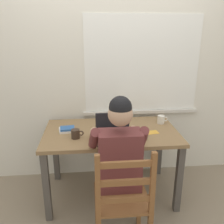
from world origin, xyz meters
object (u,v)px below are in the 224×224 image
at_px(seated_person, 118,157).
at_px(computer_mouse, 144,137).
at_px(desk, 111,140).
at_px(coffee_mug_dark, 76,134).
at_px(book_stack_main, 67,129).
at_px(laptop, 113,133).
at_px(landscape_photo_print, 152,132).
at_px(wooden_chair, 122,201).
at_px(coffee_mug_white, 161,120).

xyz_separation_m(seated_person, computer_mouse, (0.28, 0.25, 0.06)).
distance_m(desk, coffee_mug_dark, 0.40).
relative_size(desk, book_stack_main, 7.88).
xyz_separation_m(laptop, landscape_photo_print, (0.40, 0.09, -0.05)).
relative_size(coffee_mug_dark, book_stack_main, 0.70).
height_order(wooden_chair, coffee_mug_white, wooden_chair).
bearing_deg(book_stack_main, landscape_photo_print, -7.76).
height_order(seated_person, computer_mouse, seated_person).
relative_size(desk, seated_person, 1.07).
height_order(coffee_mug_dark, book_stack_main, coffee_mug_dark).
distance_m(seated_person, computer_mouse, 0.38).
bearing_deg(coffee_mug_dark, coffee_mug_white, 17.95).
xyz_separation_m(book_stack_main, landscape_photo_print, (0.85, -0.12, -0.02)).
relative_size(coffee_mug_white, coffee_mug_dark, 0.98).
xyz_separation_m(laptop, coffee_mug_white, (0.56, 0.33, -0.01)).
distance_m(laptop, coffee_mug_dark, 0.36).
bearing_deg(computer_mouse, laptop, 171.92).
bearing_deg(landscape_photo_print, wooden_chair, -128.42).
relative_size(coffee_mug_white, book_stack_main, 0.68).
bearing_deg(seated_person, coffee_mug_dark, 138.78).
bearing_deg(book_stack_main, coffee_mug_white, 6.74).
distance_m(desk, computer_mouse, 0.38).
bearing_deg(seated_person, coffee_mug_white, 48.35).
xyz_separation_m(seated_person, coffee_mug_dark, (-0.37, 0.32, 0.09)).
bearing_deg(seated_person, book_stack_main, 133.09).
distance_m(coffee_mug_white, landscape_photo_print, 0.29).
relative_size(seated_person, coffee_mug_dark, 10.60).
bearing_deg(landscape_photo_print, coffee_mug_white, 47.19).
bearing_deg(laptop, coffee_mug_white, 30.29).
distance_m(desk, coffee_mug_white, 0.61).
bearing_deg(book_stack_main, laptop, -24.52).
bearing_deg(coffee_mug_dark, computer_mouse, -6.35).
height_order(desk, computer_mouse, computer_mouse).
distance_m(coffee_mug_white, coffee_mug_dark, 0.96).
bearing_deg(desk, coffee_mug_white, 15.50).
xyz_separation_m(seated_person, wooden_chair, (-0.00, -0.28, -0.23)).
relative_size(coffee_mug_dark, landscape_photo_print, 0.92).
xyz_separation_m(desk, landscape_photo_print, (0.40, -0.08, 0.10)).
xyz_separation_m(wooden_chair, laptop, (-0.01, 0.57, 0.33)).
distance_m(wooden_chair, coffee_mug_white, 1.10).
bearing_deg(wooden_chair, coffee_mug_dark, 121.31).
xyz_separation_m(desk, book_stack_main, (-0.45, 0.04, 0.12)).
bearing_deg(laptop, computer_mouse, -8.08).
bearing_deg(desk, seated_person, -87.73).
distance_m(desk, laptop, 0.23).
xyz_separation_m(laptop, computer_mouse, (0.29, -0.04, -0.04)).
distance_m(coffee_mug_dark, book_stack_main, 0.20).
distance_m(wooden_chair, computer_mouse, 0.66).
height_order(desk, coffee_mug_dark, coffee_mug_dark).
height_order(wooden_chair, coffee_mug_dark, wooden_chair).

